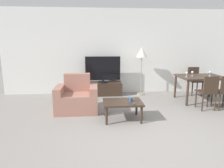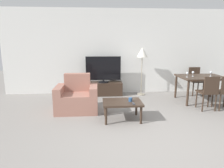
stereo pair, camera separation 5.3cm
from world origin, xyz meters
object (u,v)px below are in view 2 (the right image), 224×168
at_px(dining_chair_near, 208,91).
at_px(wine_glass_center, 211,73).
at_px(remote_primary, 133,104).
at_px(tv_stand, 103,89).
at_px(tv, 103,69).
at_px(dining_chair_far, 195,79).
at_px(wine_glass_right, 193,73).
at_px(cup_white_near, 130,100).
at_px(armchair, 77,98).
at_px(coffee_table, 122,104).
at_px(floor_lamp, 142,54).
at_px(wine_glass_left, 187,74).
at_px(dining_table, 201,79).

distance_m(dining_chair_near, wine_glass_center, 0.94).
bearing_deg(remote_primary, tv_stand, 103.30).
xyz_separation_m(tv, dining_chair_far, (2.95, -0.12, -0.33)).
height_order(wine_glass_center, wine_glass_right, same).
bearing_deg(dining_chair_near, cup_white_near, -166.99).
height_order(armchair, coffee_table, armchair).
distance_m(floor_lamp, cup_white_near, 2.32).
distance_m(coffee_table, dining_chair_far, 3.28).
bearing_deg(cup_white_near, floor_lamp, 71.41).
height_order(coffee_table, wine_glass_left, wine_glass_left).
bearing_deg(dining_chair_far, cup_white_near, -140.54).
bearing_deg(dining_chair_far, tv_stand, 177.58).
distance_m(armchair, wine_glass_center, 3.74).
bearing_deg(tv_stand, wine_glass_center, -17.13).
relative_size(coffee_table, cup_white_near, 10.15).
bearing_deg(wine_glass_left, tv, 156.03).
xyz_separation_m(wine_glass_center, wine_glass_right, (-0.50, 0.03, 0.00)).
height_order(coffee_table, dining_table, dining_table).
relative_size(armchair, floor_lamp, 0.66).
distance_m(dining_chair_near, wine_glass_right, 0.85).
bearing_deg(coffee_table, cup_white_near, -3.59).
bearing_deg(dining_chair_near, floor_lamp, 129.45).
xyz_separation_m(floor_lamp, remote_primary, (-0.66, -2.24, -0.87)).
bearing_deg(coffee_table, dining_chair_near, 11.72).
bearing_deg(wine_glass_right, tv_stand, 160.32).
distance_m(wine_glass_left, wine_glass_right, 0.25).
bearing_deg(tv, armchair, -115.31).
bearing_deg(tv, coffee_table, -80.83).
bearing_deg(tv_stand, cup_white_near, -76.37).
xyz_separation_m(floor_lamp, cup_white_near, (-0.69, -2.05, -0.84)).
xyz_separation_m(wine_glass_left, wine_glass_right, (0.22, 0.12, 0.00)).
relative_size(tv, cup_white_near, 13.27).
relative_size(tv_stand, wine_glass_right, 8.05).
bearing_deg(tv, dining_chair_far, -2.37).
xyz_separation_m(dining_chair_near, dining_chair_far, (0.43, 1.54, 0.00)).
relative_size(tv_stand, floor_lamp, 0.78).
bearing_deg(wine_glass_center, dining_chair_near, -121.61).
relative_size(dining_chair_near, wine_glass_center, 5.94).
distance_m(coffee_table, dining_chair_near, 2.23).
xyz_separation_m(dining_table, floor_lamp, (-1.53, 0.82, 0.65)).
bearing_deg(remote_primary, wine_glass_center, 29.94).
xyz_separation_m(tv_stand, dining_chair_far, (2.95, -0.12, 0.29)).
xyz_separation_m(wine_glass_left, wine_glass_center, (0.72, 0.09, 0.00)).
bearing_deg(cup_white_near, coffee_table, 176.41).
bearing_deg(dining_chair_far, coffee_table, -142.62).
xyz_separation_m(dining_chair_far, wine_glass_left, (-0.69, -0.88, 0.33)).
height_order(floor_lamp, wine_glass_center, floor_lamp).
relative_size(armchair, cup_white_near, 12.13).
height_order(armchair, tv_stand, armchair).
xyz_separation_m(tv, dining_table, (2.73, -0.89, -0.18)).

